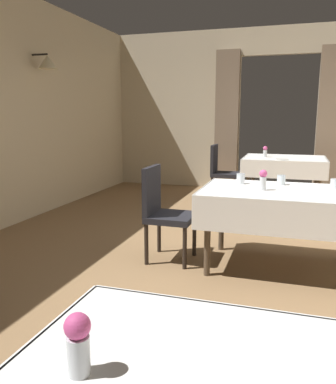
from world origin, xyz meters
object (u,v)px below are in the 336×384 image
dining_table_far (284,163)px  chair_far_left (221,169)px  dining_table_mid (283,200)px  glass_mid_b (335,184)px  flower_vase_mid (263,179)px  chair_mid_left (163,209)px  plate_far_b (282,159)px  glass_mid_d (281,180)px  flower_vase_near (78,342)px  glass_mid_c (241,179)px  flower_vase_far (265,151)px

dining_table_far → chair_far_left: size_ratio=1.38×
dining_table_mid → glass_mid_b: glass_mid_b is taller
flower_vase_mid → chair_far_left: bearing=106.7°
chair_mid_left → plate_far_b: chair_mid_left is taller
chair_mid_left → glass_mid_d: size_ratio=9.76×
dining_table_far → glass_mid_d: glass_mid_d is taller
flower_vase_near → flower_vase_mid: 2.82m
glass_mid_d → glass_mid_b: bearing=-6.6°
dining_table_far → chair_far_left: (-1.03, -0.03, -0.14)m
flower_vase_near → glass_mid_c: flower_vase_near is taller
chair_mid_left → flower_vase_mid: flower_vase_mid is taller
glass_mid_d → flower_vase_far: flower_vase_far is taller
dining_table_far → flower_vase_far: size_ratio=7.25×
chair_mid_left → plate_far_b: bearing=68.9°
flower_vase_near → glass_mid_d: flower_vase_near is taller
dining_table_mid → flower_vase_near: (-0.44, -2.88, 0.19)m
glass_mid_c → plate_far_b: size_ratio=0.53×
dining_table_mid → chair_far_left: chair_far_left is taller
glass_mid_c → flower_vase_far: size_ratio=0.58×
chair_mid_left → flower_vase_far: (0.75, 3.01, 0.33)m
dining_table_far → glass_mid_d: 2.70m
chair_mid_left → glass_mid_b: (1.57, 0.31, 0.28)m
chair_far_left → plate_far_b: 1.08m
chair_mid_left → flower_vase_far: 3.13m
flower_vase_near → flower_vase_mid: (0.26, 2.81, 0.01)m
dining_table_mid → dining_table_far: same height
chair_far_left → glass_mid_b: 3.14m
dining_table_far → chair_far_left: 1.04m
flower_vase_mid → dining_table_far: bearing=87.7°
glass_mid_b → dining_table_far: bearing=100.4°
chair_mid_left → glass_mid_d: (1.09, 0.36, 0.28)m
flower_vase_near → flower_vase_far: size_ratio=0.97×
chair_mid_left → flower_vase_mid: 1.00m
dining_table_far → flower_vase_near: size_ratio=7.49×
chair_far_left → plate_far_b: bearing=-20.2°
dining_table_mid → glass_mid_d: 0.31m
glass_mid_c → glass_mid_b: bearing=0.3°
glass_mid_d → flower_vase_far: bearing=97.2°
chair_mid_left → glass_mid_b: size_ratio=10.30×
dining_table_mid → flower_vase_mid: size_ratio=7.85×
glass_mid_c → flower_vase_far: (0.05, 2.71, 0.04)m
chair_far_left → glass_mid_b: size_ratio=10.30×
chair_far_left → flower_vase_near: 5.86m
glass_mid_b → plate_far_b: bearing=102.9°
flower_vase_near → flower_vase_far: 5.80m
flower_vase_near → flower_vase_mid: size_ratio=0.91×
chair_far_left → chair_mid_left: bearing=-90.7°
chair_mid_left → glass_mid_c: (0.71, 0.30, 0.29)m
glass_mid_b → glass_mid_d: glass_mid_d is taller
dining_table_far → plate_far_b: plate_far_b is taller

